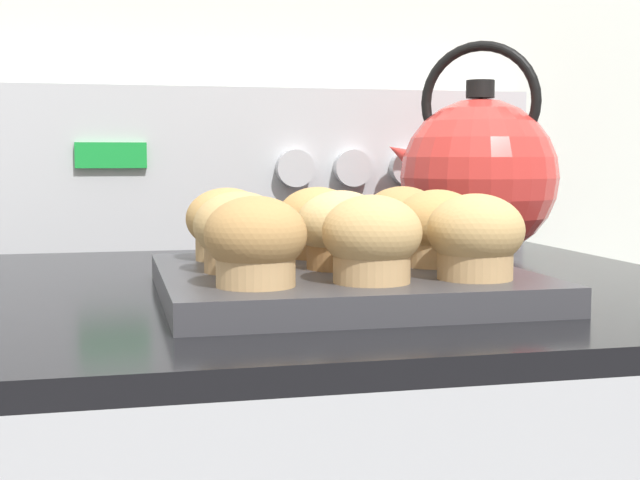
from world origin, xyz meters
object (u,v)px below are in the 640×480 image
(muffin_r0_c2, at_px, (475,237))
(muffin_r2_c1, at_px, (318,223))
(muffin_r1_c2, at_px, (437,228))
(muffin_r0_c1, at_px, (372,240))
(muffin_r1_c0, at_px, (239,232))
(muffin_r2_c0, at_px, (227,224))
(tea_kettle, at_px, (478,174))
(muffin_pan, at_px, (339,282))
(muffin_r0_c0, at_px, (256,242))
(muffin_r1_c1, at_px, (341,230))
(muffin_r2_c2, at_px, (402,221))

(muffin_r0_c2, bearing_deg, muffin_r2_c1, 116.15)
(muffin_r0_c2, bearing_deg, muffin_r1_c2, 89.26)
(muffin_r0_c1, distance_m, muffin_r1_c2, 0.12)
(muffin_r1_c0, xyz_separation_m, muffin_r2_c0, (0.00, 0.08, 0.00))
(muffin_r0_c2, xyz_separation_m, muffin_r2_c1, (-0.08, 0.17, 0.00))
(muffin_r2_c0, bearing_deg, muffin_r2_c1, 0.55)
(tea_kettle, bearing_deg, muffin_r1_c0, -141.01)
(muffin_pan, distance_m, muffin_r0_c0, 0.13)
(muffin_r1_c1, relative_size, muffin_r2_c2, 1.00)
(muffin_r1_c2, bearing_deg, muffin_r0_c0, -153.67)
(muffin_pan, relative_size, muffin_r2_c2, 3.97)
(muffin_r1_c0, bearing_deg, muffin_r2_c1, 45.62)
(muffin_r2_c0, xyz_separation_m, muffin_r2_c1, (0.08, 0.00, 0.00))
(muffin_r0_c2, bearing_deg, tea_kettle, 66.56)
(muffin_r1_c1, xyz_separation_m, muffin_r2_c1, (-0.00, 0.08, 0.00))
(muffin_r0_c2, bearing_deg, muffin_r0_c1, -179.42)
(muffin_pan, distance_m, muffin_r0_c2, 0.13)
(muffin_r0_c0, height_order, muffin_r0_c1, same)
(muffin_r1_c1, height_order, muffin_r2_c0, same)
(muffin_r1_c0, bearing_deg, muffin_r1_c1, 1.15)
(muffin_r0_c0, relative_size, muffin_r0_c1, 1.00)
(muffin_r1_c2, bearing_deg, muffin_r2_c0, 153.12)
(muffin_r1_c1, xyz_separation_m, muffin_r2_c2, (0.08, 0.08, 0.00))
(muffin_r2_c1, bearing_deg, muffin_r2_c0, -179.45)
(muffin_r1_c0, relative_size, muffin_r2_c2, 1.00)
(muffin_pan, relative_size, muffin_r0_c2, 3.97)
(muffin_pan, xyz_separation_m, muffin_r2_c0, (-0.08, 0.08, 0.04))
(muffin_r0_c2, bearing_deg, muffin_r0_c0, 179.99)
(muffin_r2_c0, bearing_deg, muffin_r1_c0, -90.81)
(muffin_r0_c2, height_order, muffin_r2_c2, same)
(muffin_r0_c0, bearing_deg, muffin_r0_c1, -0.57)
(muffin_r0_c1, height_order, muffin_r1_c2, same)
(tea_kettle, bearing_deg, muffin_r2_c0, -151.69)
(muffin_r2_c0, bearing_deg, muffin_pan, -45.33)
(muffin_r0_c0, height_order, muffin_r1_c0, same)
(muffin_r1_c1, distance_m, muffin_r2_c1, 0.08)
(muffin_r2_c1, bearing_deg, muffin_r1_c0, -134.38)
(muffin_r2_c0, height_order, muffin_r2_c2, same)
(muffin_r0_c2, height_order, muffin_r2_c1, same)
(muffin_r0_c1, distance_m, muffin_r0_c2, 0.08)
(muffin_r0_c0, height_order, muffin_r1_c2, same)
(muffin_pan, relative_size, muffin_r2_c0, 3.97)
(muffin_r2_c1, height_order, muffin_r2_c2, same)
(tea_kettle, bearing_deg, muffin_r2_c2, -131.24)
(muffin_r1_c0, height_order, muffin_r2_c1, same)
(muffin_r0_c1, xyz_separation_m, muffin_r1_c0, (-0.08, 0.08, 0.00))
(muffin_r0_c2, xyz_separation_m, muffin_r2_c0, (-0.16, 0.17, 0.00))
(muffin_r1_c1, bearing_deg, muffin_r0_c1, -89.22)
(muffin_r0_c2, distance_m, muffin_r2_c1, 0.19)
(muffin_r0_c0, relative_size, muffin_r1_c0, 1.00)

